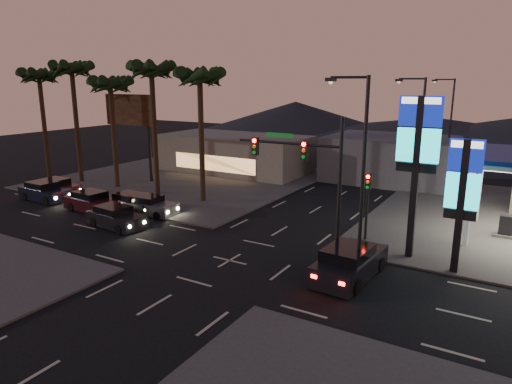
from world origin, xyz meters
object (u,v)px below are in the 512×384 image
Objects in this scene: car_lane_b_rear at (58,187)px; pylon_sign_tall at (418,145)px; car_lane_a_rear at (45,192)px; pylon_sign_short at (463,186)px; car_lane_b_front at (149,206)px; car_lane_a_mid at (92,202)px; suv_station at (349,263)px; car_lane_a_front at (116,217)px; car_lane_b_mid at (132,203)px; traffic_signal_mast at (309,169)px.

pylon_sign_tall is at bearing 1.08° from car_lane_b_rear.
car_lane_b_rear is (-0.72, 1.75, -0.06)m from car_lane_a_rear.
pylon_sign_short is at bearing -0.76° from car_lane_b_rear.
car_lane_a_rear is at bearing -175.47° from pylon_sign_tall.
car_lane_b_front is at bearing -2.00° from car_lane_b_rear.
suv_station is at bearing -4.80° from car_lane_a_mid.
car_lane_a_rear is (-10.67, 2.10, 0.05)m from car_lane_a_front.
car_lane_a_front is at bearing -60.17° from car_lane_b_mid.
suv_station is (21.14, -1.77, 0.09)m from car_lane_a_mid.
car_lane_b_rear is at bearing 179.24° from pylon_sign_short.
pylon_sign_tall is at bearing 2.95° from car_lane_b_mid.
car_lane_b_mid is 0.83× the size of suv_station.
car_lane_a_front is 16.57m from suv_station.
car_lane_a_mid is 21.22m from suv_station.
pylon_sign_tall is 30.51m from car_lane_b_rear.
pylon_sign_tall reaches higher than car_lane_b_rear.
car_lane_a_mid is at bearing -16.18° from car_lane_b_rear.
car_lane_a_mid is at bearing -150.60° from car_lane_b_mid.
car_lane_a_rear is 1.11× the size of car_lane_b_mid.
suv_station reaches higher than car_lane_b_front.
car_lane_b_front is 11.19m from car_lane_b_rear.
car_lane_a_rear is at bearing 175.80° from suv_station.
car_lane_a_rear is (-6.10, 0.23, 0.01)m from car_lane_a_mid.
pylon_sign_short is 6.79m from suv_station.
car_lane_a_mid is (-18.40, 0.97, -4.51)m from traffic_signal_mast.
traffic_signal_mast is (-7.24, -2.51, 0.57)m from pylon_sign_short.
pylon_sign_short is at bearing 9.22° from car_lane_a_front.
car_lane_b_mid is (-1.73, -0.10, -0.01)m from car_lane_b_front.
car_lane_b_front is at bearing 19.93° from car_lane_a_mid.
car_lane_b_rear reaches higher than car_lane_b_front.
car_lane_a_front is 1.05× the size of car_lane_b_mid.
pylon_sign_tall reaches higher than car_lane_a_front.
traffic_signal_mast is 16.59m from car_lane_b_mid.
traffic_signal_mast is at bearing -3.01° from car_lane_a_mid.
pylon_sign_short is 32.71m from car_lane_b_rear.
car_lane_a_front is 0.95× the size of car_lane_a_rear.
pylon_sign_tall is 1.29× the size of pylon_sign_short.
car_lane_b_rear is 28.20m from suv_station.
car_lane_b_front is at bearing 169.69° from traffic_signal_mast.
car_lane_b_mid is (2.64, 1.49, -0.06)m from car_lane_a_mid.
car_lane_a_mid is at bearing -2.13° from car_lane_a_rear.
car_lane_a_mid is at bearing -176.55° from pylon_sign_short.
traffic_signal_mast is at bearing 3.77° from car_lane_a_front.
car_lane_a_rear is 0.92× the size of suv_station.
pylon_sign_tall is 3.20m from pylon_sign_short.
car_lane_a_mid is 0.99× the size of car_lane_a_rear.
car_lane_a_front is 4.95m from car_lane_a_mid.
suv_station is (27.95, -3.75, 0.13)m from car_lane_b_rear.
pylon_sign_short is at bearing -0.11° from car_lane_b_front.
suv_station is (16.57, 0.10, 0.12)m from car_lane_a_front.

